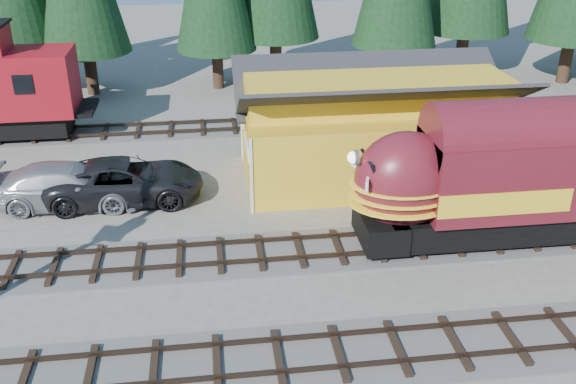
{
  "coord_description": "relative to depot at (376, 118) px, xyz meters",
  "views": [
    {
      "loc": [
        -7.63,
        -16.7,
        12.74
      ],
      "look_at": [
        -4.92,
        4.0,
        2.6
      ],
      "focal_mm": 40.0,
      "sensor_mm": 36.0,
      "label": 1
    }
  ],
  "objects": [
    {
      "name": "ground",
      "position": [
        0.0,
        -10.5,
        -2.96
      ],
      "size": [
        120.0,
        120.0,
        0.0
      ],
      "primitive_type": "plane",
      "color": "#6B665B",
      "rests_on": "ground"
    },
    {
      "name": "track_spur",
      "position": [
        -10.0,
        7.5,
        -2.9
      ],
      "size": [
        32.0,
        3.2,
        0.33
      ],
      "color": "#4C4947",
      "rests_on": "ground"
    },
    {
      "name": "depot",
      "position": [
        0.0,
        0.0,
        0.0
      ],
      "size": [
        12.8,
        7.0,
        5.3
      ],
      "color": "gold",
      "rests_on": "ground"
    },
    {
      "name": "locomotive",
      "position": [
        5.04,
        -6.5,
        -0.42
      ],
      "size": [
        15.98,
        3.18,
        4.34
      ],
      "color": "black",
      "rests_on": "ground"
    },
    {
      "name": "pickup_truck_a",
      "position": [
        -11.42,
        -1.07,
        -2.02
      ],
      "size": [
        6.81,
        3.22,
        1.88
      ],
      "primitive_type": "imported",
      "rotation": [
        0.0,
        0.0,
        1.59
      ],
      "color": "black",
      "rests_on": "ground"
    },
    {
      "name": "pickup_truck_b",
      "position": [
        -13.78,
        -1.25,
        -2.03
      ],
      "size": [
        6.54,
        2.88,
        1.87
      ],
      "primitive_type": "imported",
      "rotation": [
        0.0,
        0.0,
        1.53
      ],
      "color": "#9A9CA1",
      "rests_on": "ground"
    }
  ]
}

